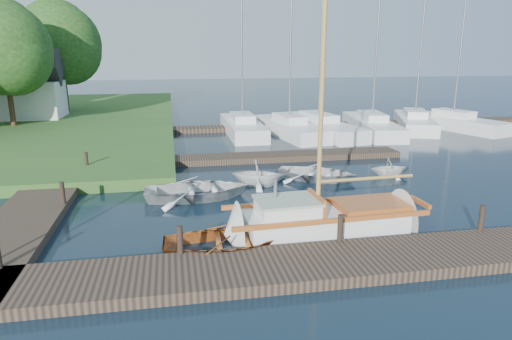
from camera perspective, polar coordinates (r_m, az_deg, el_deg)
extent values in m
plane|color=black|center=(17.65, 0.00, -3.77)|extent=(160.00, 160.00, 0.00)
cube|color=black|center=(12.18, 5.32, -11.87)|extent=(18.00, 2.20, 0.30)
cube|color=black|center=(19.86, -24.51, -2.57)|extent=(2.20, 18.00, 0.30)
cube|color=black|center=(24.14, 1.82, 1.64)|extent=(14.00, 1.60, 0.30)
cube|color=black|center=(35.42, 11.26, 5.55)|extent=(30.00, 1.60, 0.30)
cylinder|color=black|center=(12.46, -9.47, -8.61)|extent=(0.16, 0.16, 0.80)
cylinder|color=black|center=(13.27, 10.48, -7.17)|extent=(0.16, 0.16, 0.80)
cylinder|color=black|center=(15.42, 26.37, -5.38)|extent=(0.16, 0.16, 0.80)
cylinder|color=black|center=(17.61, -23.02, -2.64)|extent=(0.16, 0.16, 0.80)
cylinder|color=black|center=(22.36, -20.43, 1.11)|extent=(0.16, 0.16, 0.80)
cube|color=white|center=(14.69, 8.38, -6.86)|extent=(5.09, 2.23, 0.90)
cone|color=white|center=(16.02, 18.63, -5.65)|extent=(1.39, 2.02, 1.96)
cone|color=white|center=(13.93, -3.10, -7.94)|extent=(1.09, 2.00, 1.96)
cube|color=#973A17|center=(15.34, 7.17, -3.85)|extent=(6.20, 0.40, 0.14)
cube|color=#973A17|center=(13.70, 9.90, -6.25)|extent=(6.20, 0.40, 0.14)
cube|color=#973A17|center=(16.04, 19.85, -3.80)|extent=(0.17, 1.10, 0.14)
cube|color=white|center=(14.08, 3.91, -4.79)|extent=(1.86, 1.48, 0.44)
cube|color=#9DB39A|center=(14.00, 3.93, -3.83)|extent=(1.97, 1.59, 0.08)
cube|color=#973A17|center=(14.35, 7.56, -4.17)|extent=(0.18, 1.40, 0.60)
cylinder|color=slate|center=(14.09, 2.43, -2.27)|extent=(0.12, 0.12, 0.60)
cube|color=#973A17|center=(15.15, 14.11, -4.28)|extent=(2.27, 1.60, 0.20)
cylinder|color=olive|center=(13.63, 8.31, 11.57)|extent=(0.14, 0.14, 8.40)
cylinder|color=olive|center=(14.80, 13.64, -1.05)|extent=(3.20, 0.25, 0.10)
imported|color=#973A17|center=(13.27, -3.73, -8.48)|extent=(3.67, 2.67, 0.74)
imported|color=white|center=(17.93, -7.34, -2.18)|extent=(4.22, 3.09, 0.85)
imported|color=white|center=(19.36, 0.33, -0.22)|extent=(2.81, 2.60, 1.22)
imported|color=white|center=(20.55, 7.59, -0.17)|extent=(4.35, 3.97, 0.74)
imported|color=white|center=(21.78, 16.44, 0.50)|extent=(1.89, 1.65, 0.96)
cube|color=white|center=(31.76, -1.71, 5.35)|extent=(2.24, 8.43, 0.90)
cube|color=white|center=(31.65, -1.72, 6.60)|extent=(1.41, 2.95, 0.50)
cylinder|color=slate|center=(31.35, -1.77, 13.73)|extent=(0.12, 0.12, 8.37)
cube|color=white|center=(31.36, 4.16, 5.19)|extent=(3.46, 8.74, 0.90)
cube|color=white|center=(31.25, 4.19, 6.46)|extent=(1.83, 3.15, 0.50)
cylinder|color=slate|center=(30.93, 4.35, 15.00)|extent=(0.12, 0.12, 9.78)
cube|color=white|center=(32.41, 7.80, 5.41)|extent=(3.79, 10.12, 0.90)
cube|color=white|center=(32.31, 7.84, 6.63)|extent=(1.95, 3.65, 0.50)
cylinder|color=slate|center=(32.00, 8.14, 15.00)|extent=(0.12, 0.12, 9.91)
cube|color=white|center=(33.37, 14.26, 5.36)|extent=(3.56, 9.34, 0.90)
cube|color=white|center=(33.27, 14.34, 6.55)|extent=(1.87, 3.36, 0.50)
cylinder|color=slate|center=(32.99, 14.92, 15.44)|extent=(0.12, 0.12, 10.82)
cube|color=white|center=(35.84, 19.19, 5.61)|extent=(5.02, 8.34, 0.90)
cube|color=white|center=(35.75, 19.28, 6.72)|extent=(2.34, 3.15, 0.50)
cylinder|color=slate|center=(35.48, 19.98, 14.68)|extent=(0.12, 0.12, 10.44)
cube|color=white|center=(36.73, 23.36, 5.42)|extent=(4.60, 8.46, 0.90)
cube|color=white|center=(36.64, 23.47, 6.50)|extent=(2.21, 3.16, 0.50)
cylinder|color=slate|center=(36.37, 24.26, 13.96)|extent=(0.12, 0.12, 10.06)
cube|color=white|center=(40.15, -26.61, 7.86)|extent=(5.00, 4.00, 2.80)
cube|color=#2C2C2E|center=(40.00, -27.01, 11.32)|extent=(5.25, 2.88, 2.88)
cylinder|color=#332114|center=(36.31, -28.33, 7.59)|extent=(0.36, 0.36, 3.42)
sphere|color=#133A13|center=(36.15, -29.01, 13.11)|extent=(6.27, 6.27, 6.27)
sphere|color=#133A13|center=(35.72, -28.29, 12.43)|extent=(5.32, 5.32, 5.32)
cylinder|color=#332114|center=(43.51, -22.72, 9.26)|extent=(0.36, 0.36, 3.67)
sphere|color=#133A13|center=(43.39, -23.22, 14.21)|extent=(6.73, 6.73, 6.73)
sphere|color=#133A13|center=(42.99, -22.57, 13.60)|extent=(5.71, 5.71, 5.71)
sphere|color=#133A13|center=(43.88, -23.73, 15.09)|extent=(6.12, 6.12, 6.12)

